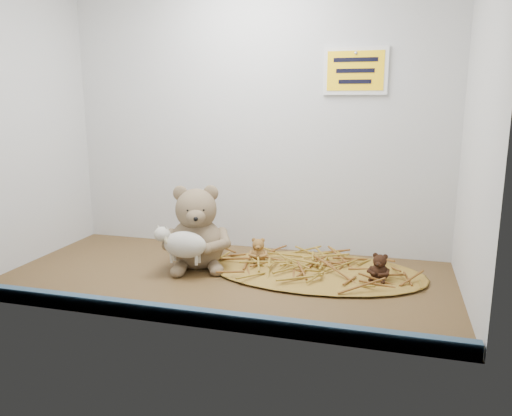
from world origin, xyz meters
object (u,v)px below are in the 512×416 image
(main_teddy, at_px, (197,227))
(mini_teddy_brown, at_px, (380,266))
(mini_teddy_tan, at_px, (258,249))
(toy_lamb, at_px, (185,245))

(main_teddy, xyz_separation_m, mini_teddy_brown, (0.51, 0.00, -0.07))
(mini_teddy_tan, bearing_deg, mini_teddy_brown, -23.72)
(mini_teddy_brown, bearing_deg, mini_teddy_tan, -178.00)
(mini_teddy_tan, height_order, mini_teddy_brown, mini_teddy_brown)
(toy_lamb, xyz_separation_m, mini_teddy_tan, (0.16, 0.15, -0.04))
(main_teddy, distance_m, mini_teddy_brown, 0.51)
(toy_lamb, distance_m, mini_teddy_brown, 0.52)
(toy_lamb, height_order, mini_teddy_brown, toy_lamb)
(mini_teddy_brown, bearing_deg, toy_lamb, -157.98)
(main_teddy, bearing_deg, mini_teddy_brown, -21.10)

